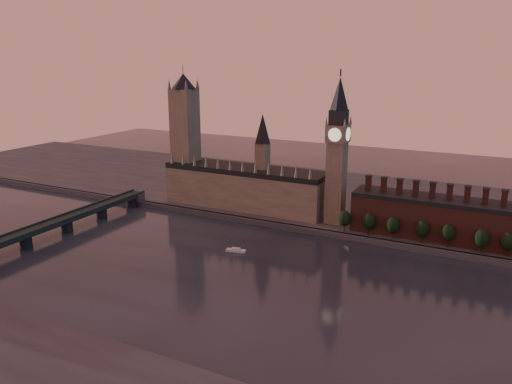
# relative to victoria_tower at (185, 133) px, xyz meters

# --- Properties ---
(ground) EXTENTS (900.00, 900.00, 0.00)m
(ground) POSITION_rel_victoria_tower_xyz_m (120.00, -115.00, -59.09)
(ground) COLOR black
(ground) RESTS_ON ground
(north_bank) EXTENTS (900.00, 182.00, 4.00)m
(north_bank) POSITION_rel_victoria_tower_xyz_m (120.00, 63.04, -57.09)
(north_bank) COLOR #4B4B50
(north_bank) RESTS_ON ground
(palace_of_westminster) EXTENTS (130.00, 30.30, 74.00)m
(palace_of_westminster) POSITION_rel_victoria_tower_xyz_m (55.59, -0.09, -37.46)
(palace_of_westminster) COLOR gray
(palace_of_westminster) RESTS_ON north_bank
(victoria_tower) EXTENTS (24.00, 24.00, 108.00)m
(victoria_tower) POSITION_rel_victoria_tower_xyz_m (0.00, 0.00, 0.00)
(victoria_tower) COLOR gray
(victoria_tower) RESTS_ON north_bank
(big_ben) EXTENTS (15.00, 15.00, 107.00)m
(big_ben) POSITION_rel_victoria_tower_xyz_m (130.00, -5.00, -2.26)
(big_ben) COLOR gray
(big_ben) RESTS_ON north_bank
(chimney_block) EXTENTS (110.00, 25.00, 37.00)m
(chimney_block) POSITION_rel_victoria_tower_xyz_m (200.00, -5.00, -41.27)
(chimney_block) COLOR brown
(chimney_block) RESTS_ON north_bank
(embankment_tree_0) EXTENTS (8.60, 8.60, 14.88)m
(embankment_tree_0) POSITION_rel_victoria_tower_xyz_m (142.33, -21.47, -45.62)
(embankment_tree_0) COLOR black
(embankment_tree_0) RESTS_ON north_bank
(embankment_tree_1) EXTENTS (8.60, 8.60, 14.88)m
(embankment_tree_1) POSITION_rel_victoria_tower_xyz_m (158.81, -20.64, -45.62)
(embankment_tree_1) COLOR black
(embankment_tree_1) RESTS_ON north_bank
(embankment_tree_2) EXTENTS (8.60, 8.60, 14.88)m
(embankment_tree_2) POSITION_rel_victoria_tower_xyz_m (174.35, -21.16, -45.62)
(embankment_tree_2) COLOR black
(embankment_tree_2) RESTS_ON north_bank
(embankment_tree_3) EXTENTS (8.60, 8.60, 14.88)m
(embankment_tree_3) POSITION_rel_victoria_tower_xyz_m (192.48, -19.83, -45.62)
(embankment_tree_3) COLOR black
(embankment_tree_3) RESTS_ON north_bank
(embankment_tree_4) EXTENTS (8.60, 8.60, 14.88)m
(embankment_tree_4) POSITION_rel_victoria_tower_xyz_m (207.83, -20.14, -45.62)
(embankment_tree_4) COLOR black
(embankment_tree_4) RESTS_ON north_bank
(embankment_tree_5) EXTENTS (8.60, 8.60, 14.88)m
(embankment_tree_5) POSITION_rel_victoria_tower_xyz_m (227.05, -21.10, -45.62)
(embankment_tree_5) COLOR black
(embankment_tree_5) RESTS_ON north_bank
(embankment_tree_6) EXTENTS (8.60, 8.60, 14.88)m
(embankment_tree_6) POSITION_rel_victoria_tower_xyz_m (241.53, -19.61, -45.62)
(embankment_tree_6) COLOR black
(embankment_tree_6) RESTS_ON north_bank
(westminster_bridge) EXTENTS (14.00, 200.00, 11.55)m
(westminster_bridge) POSITION_rel_victoria_tower_xyz_m (-35.00, -117.70, -51.65)
(westminster_bridge) COLOR #1D2C28
(westminster_bridge) RESTS_ON ground
(river_boat) EXTENTS (12.86, 5.74, 2.48)m
(river_boat) POSITION_rel_victoria_tower_xyz_m (89.55, -77.49, -58.14)
(river_boat) COLOR silver
(river_boat) RESTS_ON ground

